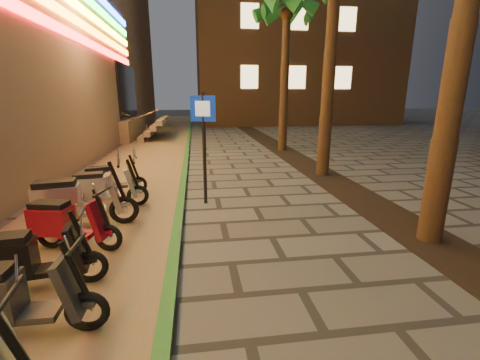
{
  "coord_description": "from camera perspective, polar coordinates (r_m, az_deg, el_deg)",
  "views": [
    {
      "loc": [
        -0.49,
        -2.78,
        2.51
      ],
      "look_at": [
        0.19,
        2.16,
        1.2
      ],
      "focal_mm": 24.0,
      "sensor_mm": 36.0,
      "label": 1
    }
  ],
  "objects": [
    {
      "name": "ground",
      "position": [
        3.78,
        1.79,
        -26.91
      ],
      "size": [
        120.0,
        120.0,
        0.0
      ],
      "primitive_type": "plane",
      "color": "#474442",
      "rests_on": "ground"
    },
    {
      "name": "parking_strip",
      "position": [
        13.2,
        -16.98,
        3.11
      ],
      "size": [
        3.4,
        60.0,
        0.01
      ],
      "primitive_type": "cube",
      "color": "#8C7251",
      "rests_on": "ground"
    },
    {
      "name": "green_curb",
      "position": [
        13.02,
        -9.59,
        3.61
      ],
      "size": [
        0.18,
        60.0,
        0.1
      ],
      "primitive_type": "cube",
      "color": "#2A6F29",
      "rests_on": "ground"
    },
    {
      "name": "planting_strip",
      "position": [
        9.14,
        19.05,
        -2.0
      ],
      "size": [
        1.2,
        40.0,
        0.02
      ],
      "primitive_type": "cube",
      "color": "black",
      "rests_on": "ground"
    },
    {
      "name": "palm_d",
      "position": [
        15.72,
        8.29,
        27.18
      ],
      "size": [
        2.97,
        3.02,
        7.16
      ],
      "color": "#472D19",
      "rests_on": "ground"
    },
    {
      "name": "pedestrian_sign",
      "position": [
        7.46,
        -6.48,
        8.26
      ],
      "size": [
        0.56,
        0.19,
        2.6
      ],
      "rotation": [
        0.0,
        0.0,
        -0.28
      ],
      "color": "black",
      "rests_on": "ground"
    },
    {
      "name": "scooter_5",
      "position": [
        4.28,
        -35.63,
        -16.76
      ],
      "size": [
        1.53,
        0.54,
        1.08
      ],
      "rotation": [
        0.0,
        0.0,
        0.0
      ],
      "color": "black",
      "rests_on": "ground"
    },
    {
      "name": "scooter_6",
      "position": [
        5.08,
        -33.57,
        -11.63
      ],
      "size": [
        1.53,
        0.62,
        1.07
      ],
      "rotation": [
        0.0,
        0.0,
        0.15
      ],
      "color": "black",
      "rests_on": "ground"
    },
    {
      "name": "scooter_7",
      "position": [
        6.1,
        -28.65,
        -6.73
      ],
      "size": [
        1.53,
        0.73,
        1.08
      ],
      "rotation": [
        0.0,
        0.0,
        -0.23
      ],
      "color": "black",
      "rests_on": "ground"
    },
    {
      "name": "scooter_8",
      "position": [
        6.88,
        -27.4,
        -3.41
      ],
      "size": [
        1.86,
        0.83,
        1.3
      ],
      "rotation": [
        0.0,
        0.0,
        0.19
      ],
      "color": "black",
      "rests_on": "ground"
    },
    {
      "name": "scooter_9",
      "position": [
        7.86,
        -23.37,
        -1.41
      ],
      "size": [
        1.61,
        0.71,
        1.13
      ],
      "rotation": [
        0.0,
        0.0,
        0.19
      ],
      "color": "black",
      "rests_on": "ground"
    },
    {
      "name": "scooter_10",
      "position": [
        8.79,
        -22.35,
        0.07
      ],
      "size": [
        1.49,
        0.77,
        1.05
      ],
      "rotation": [
        0.0,
        0.0,
        0.28
      ],
      "color": "black",
      "rests_on": "ground"
    }
  ]
}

